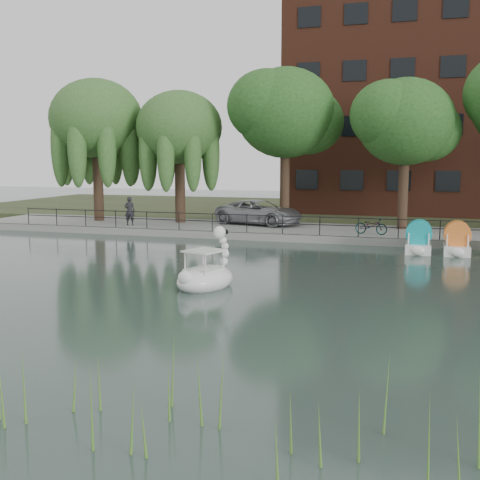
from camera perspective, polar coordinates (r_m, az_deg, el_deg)
The scene contains 15 objects.
ground_plane at distance 19.85m, azimuth -4.84°, elevation -5.17°, with size 120.00×120.00×0.00m, color #3C504B.
promenade at distance 34.94m, azimuth 5.09°, elevation 0.82°, with size 40.00×6.00×0.40m, color gray.
kerb at distance 32.09m, azimuth 3.97°, elevation 0.20°, with size 40.00×0.25×0.40m, color gray.
land_strip at distance 48.64m, azimuth 8.61°, elevation 2.72°, with size 60.00×22.00×0.36m, color #47512D.
railing at distance 32.17m, azimuth 4.07°, elevation 1.92°, with size 32.00×0.05×1.00m.
apartment_building at distance 48.11m, azimuth 17.33°, elevation 13.36°, with size 20.00×10.07×18.00m.
willow_left at distance 40.03m, azimuth -13.48°, elevation 11.10°, with size 5.88×5.88×9.01m.
willow_mid at distance 37.96m, azimuth -5.78°, elevation 10.52°, with size 5.32×5.32×8.15m.
broadleaf_center at distance 36.94m, azimuth 4.35°, elevation 11.87°, with size 6.00×6.00×9.25m.
broadleaf_right at distance 35.47m, azimuth 15.43°, elevation 10.69°, with size 5.40×5.40×8.32m.
minivan at distance 36.49m, azimuth 1.84°, elevation 2.82°, with size 6.16×2.83×1.72m, color gray.
bicycle at distance 32.67m, azimuth 12.34°, elevation 1.41°, with size 1.72×0.60×1.00m, color gray.
pedestrian at distance 36.67m, azimuth -10.42°, elevation 2.92°, with size 0.71×0.48×1.98m, color black.
swan_boat at distance 20.84m, azimuth -3.22°, elevation -3.27°, with size 2.22×2.79×2.06m.
reed_bank at distance 10.68m, azimuth -14.47°, elevation -13.65°, with size 24.00×2.40×1.20m.
Camera 1 is at (7.34, -17.89, 4.47)m, focal length 45.00 mm.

